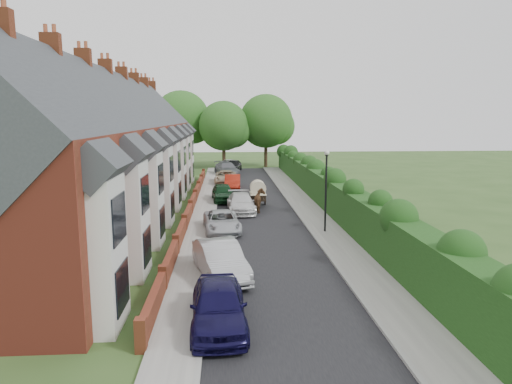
{
  "coord_description": "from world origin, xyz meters",
  "views": [
    {
      "loc": [
        -2.68,
        -23.24,
        7.17
      ],
      "look_at": [
        -0.73,
        6.6,
        2.2
      ],
      "focal_mm": 32.0,
      "sensor_mm": 36.0,
      "label": 1
    }
  ],
  "objects_px": {
    "car_silver_b": "(222,222)",
    "car_grey": "(227,169)",
    "horse": "(260,201)",
    "car_green": "(223,193)",
    "car_silver_a": "(220,260)",
    "car_red": "(233,182)",
    "car_black": "(233,165)",
    "car_beige": "(226,177)",
    "car_white": "(241,203)",
    "horse_cart": "(258,192)",
    "car_navy": "(218,305)",
    "lamppost": "(326,181)"
  },
  "relations": [
    {
      "from": "car_navy",
      "to": "car_beige",
      "type": "bearing_deg",
      "value": 87.51
    },
    {
      "from": "car_navy",
      "to": "car_silver_a",
      "type": "height_order",
      "value": "car_silver_a"
    },
    {
      "from": "car_green",
      "to": "car_silver_a",
      "type": "bearing_deg",
      "value": -94.66
    },
    {
      "from": "lamppost",
      "to": "horse_cart",
      "type": "bearing_deg",
      "value": 112.21
    },
    {
      "from": "car_white",
      "to": "car_green",
      "type": "height_order",
      "value": "car_green"
    },
    {
      "from": "car_silver_b",
      "to": "car_grey",
      "type": "xyz_separation_m",
      "value": [
        0.36,
        27.97,
        0.15
      ]
    },
    {
      "from": "car_beige",
      "to": "car_black",
      "type": "relative_size",
      "value": 1.1
    },
    {
      "from": "car_beige",
      "to": "horse_cart",
      "type": "xyz_separation_m",
      "value": [
        2.6,
        -12.91,
        0.52
      ]
    },
    {
      "from": "car_navy",
      "to": "car_black",
      "type": "height_order",
      "value": "car_navy"
    },
    {
      "from": "car_silver_a",
      "to": "car_navy",
      "type": "bearing_deg",
      "value": -104.54
    },
    {
      "from": "car_silver_b",
      "to": "car_white",
      "type": "xyz_separation_m",
      "value": [
        1.4,
        5.86,
        0.06
      ]
    },
    {
      "from": "car_silver_a",
      "to": "lamppost",
      "type": "bearing_deg",
      "value": 34.95
    },
    {
      "from": "lamppost",
      "to": "car_white",
      "type": "xyz_separation_m",
      "value": [
        -5.0,
        6.6,
        -2.59
      ]
    },
    {
      "from": "car_navy",
      "to": "horse",
      "type": "relative_size",
      "value": 2.28
    },
    {
      "from": "car_white",
      "to": "car_black",
      "type": "height_order",
      "value": "car_black"
    },
    {
      "from": "car_white",
      "to": "car_grey",
      "type": "distance_m",
      "value": 22.13
    },
    {
      "from": "car_silver_a",
      "to": "horse_cart",
      "type": "bearing_deg",
      "value": 65.58
    },
    {
      "from": "car_navy",
      "to": "car_silver_a",
      "type": "bearing_deg",
      "value": 87.9
    },
    {
      "from": "lamppost",
      "to": "car_black",
      "type": "xyz_separation_m",
      "value": [
        -5.15,
        32.85,
        -2.53
      ]
    },
    {
      "from": "car_beige",
      "to": "horse_cart",
      "type": "relative_size",
      "value": 1.7
    },
    {
      "from": "horse",
      "to": "car_green",
      "type": "bearing_deg",
      "value": -56.98
    },
    {
      "from": "lamppost",
      "to": "horse",
      "type": "xyz_separation_m",
      "value": [
        -3.57,
        6.53,
        -2.43
      ]
    },
    {
      "from": "car_black",
      "to": "horse",
      "type": "distance_m",
      "value": 26.37
    },
    {
      "from": "car_grey",
      "to": "horse_cart",
      "type": "xyz_separation_m",
      "value": [
        2.47,
        -19.96,
        0.41
      ]
    },
    {
      "from": "car_silver_b",
      "to": "car_green",
      "type": "distance_m",
      "value": 10.36
    },
    {
      "from": "car_white",
      "to": "horse_cart",
      "type": "distance_m",
      "value": 2.63
    },
    {
      "from": "lamppost",
      "to": "car_beige",
      "type": "bearing_deg",
      "value": 105.9
    },
    {
      "from": "lamppost",
      "to": "car_white",
      "type": "bearing_deg",
      "value": 127.15
    },
    {
      "from": "car_beige",
      "to": "car_grey",
      "type": "bearing_deg",
      "value": 90.05
    },
    {
      "from": "car_white",
      "to": "car_green",
      "type": "distance_m",
      "value": 4.71
    },
    {
      "from": "horse_cart",
      "to": "car_black",
      "type": "bearing_deg",
      "value": 93.74
    },
    {
      "from": "car_navy",
      "to": "car_red",
      "type": "distance_m",
      "value": 30.27
    },
    {
      "from": "car_red",
      "to": "car_black",
      "type": "height_order",
      "value": "car_black"
    },
    {
      "from": "car_beige",
      "to": "car_silver_b",
      "type": "bearing_deg",
      "value": -89.53
    },
    {
      "from": "horse_cart",
      "to": "car_silver_a",
      "type": "bearing_deg",
      "value": -99.88
    },
    {
      "from": "lamppost",
      "to": "car_white",
      "type": "height_order",
      "value": "lamppost"
    },
    {
      "from": "car_silver_b",
      "to": "car_white",
      "type": "relative_size",
      "value": 0.96
    },
    {
      "from": "car_silver_a",
      "to": "car_white",
      "type": "distance_m",
      "value": 14.16
    },
    {
      "from": "car_green",
      "to": "car_grey",
      "type": "bearing_deg",
      "value": 84.17
    },
    {
      "from": "car_silver_a",
      "to": "car_silver_b",
      "type": "height_order",
      "value": "car_silver_a"
    },
    {
      "from": "car_red",
      "to": "car_black",
      "type": "distance_m",
      "value": 15.07
    },
    {
      "from": "lamppost",
      "to": "car_navy",
      "type": "xyz_separation_m",
      "value": [
        -6.4,
        -12.46,
        -2.5
      ]
    },
    {
      "from": "car_white",
      "to": "car_grey",
      "type": "xyz_separation_m",
      "value": [
        -1.04,
        22.1,
        0.09
      ]
    },
    {
      "from": "horse_cart",
      "to": "lamppost",
      "type": "bearing_deg",
      "value": -67.79
    },
    {
      "from": "horse",
      "to": "horse_cart",
      "type": "height_order",
      "value": "horse_cart"
    },
    {
      "from": "car_silver_b",
      "to": "horse_cart",
      "type": "distance_m",
      "value": 8.51
    },
    {
      "from": "lamppost",
      "to": "car_red",
      "type": "relative_size",
      "value": 1.18
    },
    {
      "from": "car_navy",
      "to": "car_green",
      "type": "distance_m",
      "value": 23.56
    },
    {
      "from": "car_silver_a",
      "to": "horse",
      "type": "bearing_deg",
      "value": 64.06
    },
    {
      "from": "car_green",
      "to": "car_red",
      "type": "relative_size",
      "value": 1.01
    }
  ]
}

